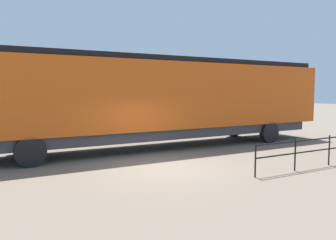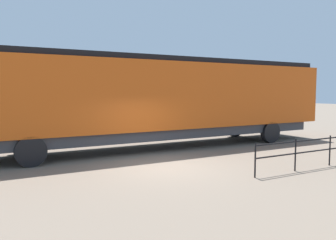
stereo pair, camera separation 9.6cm
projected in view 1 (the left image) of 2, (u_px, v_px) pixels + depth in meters
ground_plane at (164, 167)px, 11.98m from camera, size 120.00×120.00×0.00m
locomotive at (168, 98)px, 16.18m from camera, size 3.12×18.16×4.20m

